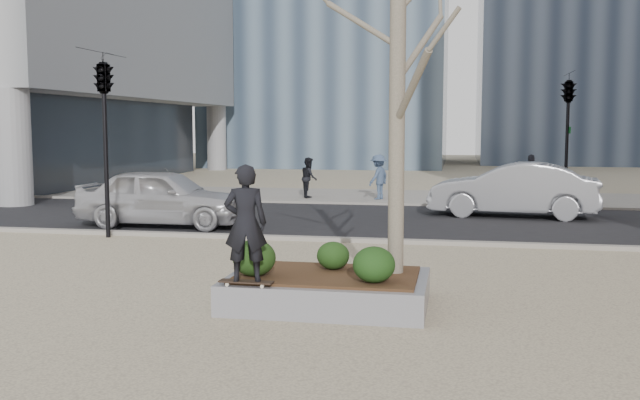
% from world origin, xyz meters
% --- Properties ---
extents(ground, '(120.00, 120.00, 0.00)m').
position_xyz_m(ground, '(0.00, 0.00, 0.00)').
color(ground, tan).
rests_on(ground, ground).
extents(street, '(60.00, 8.00, 0.02)m').
position_xyz_m(street, '(0.00, 10.00, 0.01)').
color(street, black).
rests_on(street, ground).
extents(far_sidewalk, '(60.00, 6.00, 0.02)m').
position_xyz_m(far_sidewalk, '(0.00, 17.00, 0.01)').
color(far_sidewalk, gray).
rests_on(far_sidewalk, ground).
extents(planter, '(3.00, 2.00, 0.45)m').
position_xyz_m(planter, '(1.00, 0.00, 0.23)').
color(planter, gray).
rests_on(planter, ground).
extents(planter_mulch, '(2.70, 1.70, 0.04)m').
position_xyz_m(planter_mulch, '(1.00, 0.00, 0.47)').
color(planter_mulch, '#382314').
rests_on(planter_mulch, planter).
extents(sycamore_tree, '(2.80, 2.80, 6.60)m').
position_xyz_m(sycamore_tree, '(2.00, 0.30, 3.79)').
color(sycamore_tree, gray).
rests_on(sycamore_tree, planter_mulch).
extents(shrub_left, '(0.64, 0.64, 0.55)m').
position_xyz_m(shrub_left, '(-0.04, -0.37, 0.76)').
color(shrub_left, '#1B3A12').
rests_on(shrub_left, planter_mulch).
extents(shrub_middle, '(0.51, 0.51, 0.43)m').
position_xyz_m(shrub_middle, '(1.03, 0.34, 0.71)').
color(shrub_middle, '#183310').
rests_on(shrub_middle, planter_mulch).
extents(shrub_right, '(0.61, 0.61, 0.52)m').
position_xyz_m(shrub_right, '(1.76, -0.48, 0.75)').
color(shrub_right, '#153E13').
rests_on(shrub_right, planter_mulch).
extents(skateboard, '(0.79, 0.23, 0.08)m').
position_xyz_m(skateboard, '(-0.01, -0.88, 0.49)').
color(skateboard, black).
rests_on(skateboard, planter).
extents(skateboarder, '(0.68, 0.53, 1.66)m').
position_xyz_m(skateboarder, '(-0.01, -0.88, 1.35)').
color(skateboarder, black).
rests_on(skateboarder, skateboard).
extents(police_car, '(4.63, 1.87, 1.58)m').
position_xyz_m(police_car, '(-4.91, 7.61, 0.81)').
color(police_car, '#B9B8BC').
rests_on(police_car, street).
extents(car_silver, '(5.09, 2.25, 1.63)m').
position_xyz_m(car_silver, '(4.56, 11.52, 0.83)').
color(car_silver, gray).
rests_on(car_silver, street).
extents(pedestrian_a, '(0.77, 0.88, 1.53)m').
position_xyz_m(pedestrian_a, '(-2.62, 15.98, 0.79)').
color(pedestrian_a, black).
rests_on(pedestrian_a, far_sidewalk).
extents(pedestrian_b, '(1.02, 1.23, 1.66)m').
position_xyz_m(pedestrian_b, '(0.04, 15.88, 0.85)').
color(pedestrian_b, '#3E516F').
rests_on(pedestrian_b, far_sidewalk).
extents(pedestrian_c, '(1.00, 0.43, 1.70)m').
position_xyz_m(pedestrian_c, '(5.54, 16.09, 0.87)').
color(pedestrian_c, black).
rests_on(pedestrian_c, far_sidewalk).
extents(traffic_light_near, '(0.60, 2.48, 4.50)m').
position_xyz_m(traffic_light_near, '(-5.50, 5.60, 2.25)').
color(traffic_light_near, black).
rests_on(traffic_light_near, ground).
extents(traffic_light_far, '(0.60, 2.48, 4.50)m').
position_xyz_m(traffic_light_far, '(6.50, 14.60, 2.25)').
color(traffic_light_far, black).
rests_on(traffic_light_far, ground).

